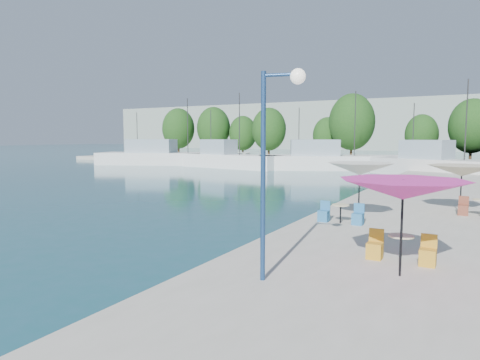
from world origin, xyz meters
The scene contains 20 objects.
quay_far centered at (-8.00, 67.00, 0.30)m, with size 90.00×16.00×0.60m, color #A7A497.
hill_west centered at (-30.00, 160.00, 8.00)m, with size 180.00×40.00×16.00m, color gray.
trawler_01 centered at (-28.01, 55.23, 1.07)m, with size 23.00×13.60×10.20m.
trawler_02 centered at (-16.64, 53.46, 1.07)m, with size 14.79×6.04×10.20m.
trawler_03 centered at (-3.45, 57.26, 1.07)m, with size 20.19×12.78×10.20m.
trawler_04 centered at (9.42, 53.34, 1.07)m, with size 16.15×9.50×10.20m.
tree_01 centered at (-36.38, 68.43, 5.71)m, with size 5.98×5.98×8.86m.
tree_02 centered at (-29.96, 70.48, 5.80)m, with size 6.08×6.08×9.00m.
tree_03 centered at (-24.41, 71.49, 4.82)m, with size 4.94×4.94×7.31m.
tree_04 centered at (-17.74, 68.25, 5.41)m, with size 5.63×5.63×8.33m.
tree_05 centered at (-8.87, 71.30, 4.48)m, with size 4.54×4.54×6.72m.
tree_06 centered at (-4.24, 68.52, 6.37)m, with size 6.75×6.75×9.99m.
tree_07 centered at (5.33, 69.76, 4.48)m, with size 4.55×4.55×6.74m.
tree_08 centered at (11.53, 69.18, 5.57)m, with size 5.82×5.82×8.62m.
umbrella_pink centered at (10.89, 15.42, 2.78)m, with size 3.16×3.16×2.44m.
umbrella_white centered at (8.24, 22.04, 2.78)m, with size 2.74×2.74×2.43m.
umbrella_cream centered at (11.85, 26.34, 2.54)m, with size 3.01×3.01×2.20m.
cafe_table_01 centered at (10.70, 16.69, 0.89)m, with size 1.82×0.70×0.76m.
cafe_table_02 centered at (7.70, 21.27, 0.89)m, with size 1.82×0.70×0.76m.
street_lamp centered at (8.32, 13.55, 4.09)m, with size 1.02×0.43×5.03m.
Camera 1 is at (12.47, 4.35, 4.06)m, focal length 32.00 mm.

